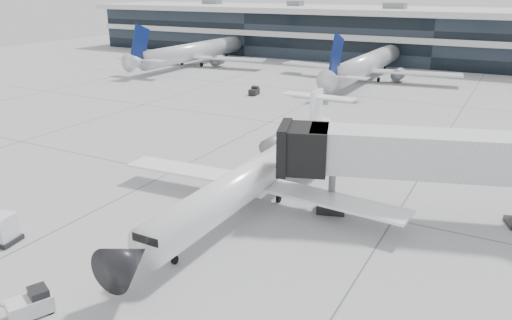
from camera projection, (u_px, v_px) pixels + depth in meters
The scene contains 9 objects.
ground at pixel (269, 194), 40.25m from camera, with size 220.00×220.00×0.00m, color gray.
terminal at pixel (442, 39), 106.75m from camera, with size 170.00×22.00×10.00m, color black.
bg_jet_left at pixel (197, 64), 106.07m from camera, with size 32.00×40.00×9.60m, color silver, non-canonical shape.
bg_jet_center at pixel (367, 79), 89.54m from camera, with size 32.00×40.00×9.60m, color silver, non-canonical shape.
regional_jet at pixel (255, 176), 37.68m from camera, with size 23.45×29.14×6.75m.
jet_bridge at pixel (444, 156), 34.24m from camera, with size 20.30×9.72×6.65m.
baggage_tug at pixel (31, 304), 25.31m from camera, with size 2.03×2.46×1.36m.
traffic_cone at pixel (279, 146), 51.37m from camera, with size 0.42×0.42×0.58m.
far_tug at pixel (254, 91), 76.51m from camera, with size 1.45×2.14×1.27m.
Camera 1 is at (16.62, -33.16, 15.90)m, focal length 35.00 mm.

